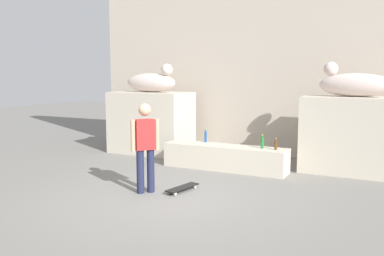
{
  "coord_description": "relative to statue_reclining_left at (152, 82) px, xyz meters",
  "views": [
    {
      "loc": [
        3.61,
        -6.27,
        2.21
      ],
      "look_at": [
        -0.24,
        1.35,
        1.1
      ],
      "focal_mm": 39.03,
      "sensor_mm": 36.0,
      "label": 1
    }
  ],
  "objects": [
    {
      "name": "ground_plane",
      "position": [
        2.63,
        -3.61,
        -1.99
      ],
      "size": [
        40.0,
        40.0,
        0.0
      ],
      "primitive_type": "plane",
      "color": "slate"
    },
    {
      "name": "facade_wall",
      "position": [
        2.63,
        1.37,
        1.29
      ],
      "size": [
        9.73,
        0.6,
        6.55
      ],
      "primitive_type": "cube",
      "color": "#BFB2A0",
      "rests_on": "ground_plane"
    },
    {
      "name": "pedestal_left",
      "position": [
        -0.04,
        0.0,
        -1.14
      ],
      "size": [
        2.18,
        1.26,
        1.71
      ],
      "primitive_type": "cube",
      "color": "beige",
      "rests_on": "ground_plane"
    },
    {
      "name": "pedestal_right",
      "position": [
        5.3,
        0.0,
        -1.14
      ],
      "size": [
        2.18,
        1.26,
        1.71
      ],
      "primitive_type": "cube",
      "color": "beige",
      "rests_on": "ground_plane"
    },
    {
      "name": "statue_reclining_left",
      "position": [
        0.0,
        0.0,
        0.0
      ],
      "size": [
        1.64,
        0.68,
        0.78
      ],
      "rotation": [
        0.0,
        0.0,
        -0.08
      ],
      "color": "beige",
      "rests_on": "pedestal_left"
    },
    {
      "name": "statue_reclining_right",
      "position": [
        5.26,
        0.01,
        0.0
      ],
      "size": [
        1.65,
        0.72,
        0.78
      ],
      "rotation": [
        0.0,
        0.0,
        3.04
      ],
      "color": "beige",
      "rests_on": "pedestal_right"
    },
    {
      "name": "ledge_block",
      "position": [
        2.63,
        -1.04,
        -1.71
      ],
      "size": [
        2.92,
        0.62,
        0.56
      ],
      "primitive_type": "cube",
      "color": "beige",
      "rests_on": "ground_plane"
    },
    {
      "name": "skater",
      "position": [
        2.04,
        -3.48,
        -1.07
      ],
      "size": [
        0.39,
        0.43,
        1.67
      ],
      "rotation": [
        0.0,
        0.0,
        4.0
      ],
      "color": "#1E233F",
      "rests_on": "ground_plane"
    },
    {
      "name": "skateboard",
      "position": [
        2.6,
        -3.08,
        -1.92
      ],
      "size": [
        0.34,
        0.82,
        0.08
      ],
      "rotation": [
        0.0,
        0.0,
        4.53
      ],
      "color": "black",
      "rests_on": "ground_plane"
    },
    {
      "name": "bottle_blue",
      "position": [
        2.03,
        -0.81,
        -1.29
      ],
      "size": [
        0.06,
        0.06,
        0.33
      ],
      "color": "#194C99",
      "rests_on": "ledge_block"
    },
    {
      "name": "bottle_green",
      "position": [
        3.51,
        -1.0,
        -1.3
      ],
      "size": [
        0.07,
        0.07,
        0.31
      ],
      "color": "#1E722D",
      "rests_on": "ledge_block"
    },
    {
      "name": "bottle_brown",
      "position": [
        3.83,
        -1.04,
        -1.32
      ],
      "size": [
        0.06,
        0.06,
        0.26
      ],
      "color": "#593314",
      "rests_on": "ledge_block"
    }
  ]
}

